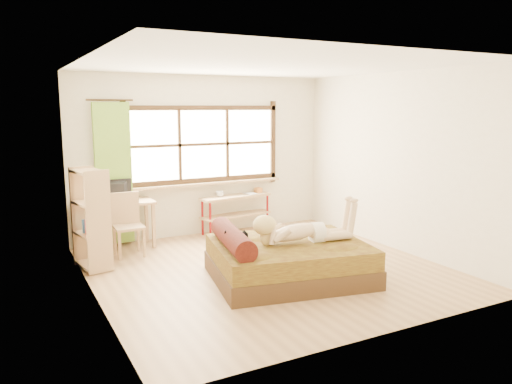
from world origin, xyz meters
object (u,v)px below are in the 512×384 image
woman (302,220)px  bookshelf (91,219)px  desk (114,208)px  bed (286,259)px  kitten (235,239)px  chair (127,220)px  pipe_shelf (236,205)px

woman → bookshelf: 2.83m
desk → bookshelf: (-0.48, -0.81, 0.05)m
woman → desk: (-1.82, 2.46, -0.12)m
bed → desk: bearing=134.9°
desk → bookshelf: bookshelf is taller
bed → desk: (-1.62, 2.40, 0.38)m
kitten → chair: chair is taller
chair → pipe_shelf: size_ratio=0.69×
desk → chair: size_ratio=1.29×
bed → kitten: bearing=-176.8°
bed → pipe_shelf: size_ratio=1.62×
bookshelf → pipe_shelf: bearing=8.7°
kitten → desk: size_ratio=0.24×
pipe_shelf → bed: bearing=-109.4°
bed → kitten: 0.76m
chair → bookshelf: bearing=-141.7°
desk → kitten: bearing=-66.6°
pipe_shelf → bookshelf: size_ratio=0.98×
kitten → bed: bearing=3.2°
bed → pipe_shelf: bearing=89.5°
woman → kitten: bearing=-178.9°
chair → bookshelf: bookshelf is taller
woman → desk: 3.06m
woman → kitten: (-0.87, 0.15, -0.17)m
chair → bookshelf: (-0.58, -0.44, 0.18)m
chair → pipe_shelf: chair is taller
bed → chair: (-1.52, 2.03, 0.26)m
woman → kitten: size_ratio=4.67×
bed → desk: size_ratio=1.81×
desk → pipe_shelf: same height
kitten → bookshelf: size_ratio=0.21×
chair → pipe_shelf: 2.08m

